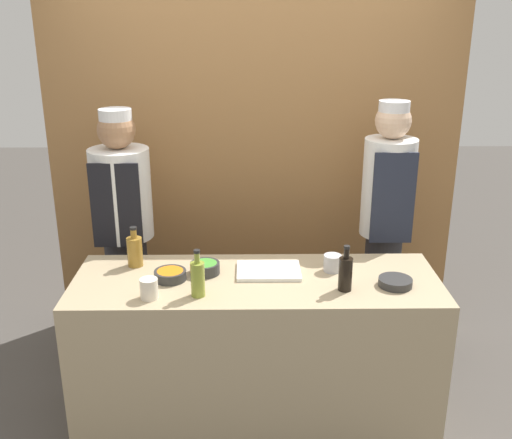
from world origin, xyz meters
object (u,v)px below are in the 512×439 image
at_px(bottle_vinegar, 135,251).
at_px(bottle_oil, 198,278).
at_px(chef_left, 124,233).
at_px(sauce_bowl_orange, 170,274).
at_px(cutting_board, 269,271).
at_px(sauce_bowl_green, 205,267).
at_px(bottle_soy, 345,273).
at_px(cup_steel, 332,263).
at_px(chef_right, 385,226).
at_px(sauce_bowl_white, 395,282).
at_px(cup_cream, 149,289).

height_order(bottle_vinegar, bottle_oil, bottle_oil).
bearing_deg(chef_left, bottle_oil, -57.77).
bearing_deg(sauce_bowl_orange, cutting_board, 8.54).
xyz_separation_m(sauce_bowl_orange, chef_left, (-0.36, 0.63, -0.01)).
relative_size(sauce_bowl_green, bottle_soy, 0.66).
relative_size(bottle_oil, cup_steel, 2.55).
distance_m(bottle_oil, chef_right, 1.36).
height_order(chef_left, chef_right, chef_right).
bearing_deg(bottle_oil, sauce_bowl_white, 5.51).
bearing_deg(sauce_bowl_orange, sauce_bowl_green, 22.62).
height_order(cup_steel, chef_right, chef_right).
bearing_deg(cup_steel, bottle_soy, -81.95).
bearing_deg(bottle_soy, cup_steel, 98.05).
height_order(cup_steel, cup_cream, cup_cream).
bearing_deg(cup_steel, sauce_bowl_orange, -173.64).
xyz_separation_m(sauce_bowl_white, cup_steel, (-0.29, 0.19, 0.02)).
bearing_deg(bottle_vinegar, cup_cream, -70.79).
xyz_separation_m(bottle_vinegar, cup_cream, (0.13, -0.38, -0.04)).
height_order(sauce_bowl_green, sauce_bowl_white, sauce_bowl_green).
bearing_deg(sauce_bowl_white, cup_steel, 147.69).
height_order(cutting_board, chef_left, chef_left).
xyz_separation_m(cup_cream, chef_right, (1.32, 0.84, 0.00)).
xyz_separation_m(cutting_board, cup_steel, (0.34, 0.02, 0.03)).
bearing_deg(bottle_soy, sauce_bowl_orange, 171.48).
xyz_separation_m(bottle_soy, chef_right, (0.37, 0.77, -0.04)).
relative_size(sauce_bowl_orange, cutting_board, 0.49).
relative_size(sauce_bowl_white, chef_left, 0.10).
height_order(sauce_bowl_white, cutting_board, sauce_bowl_white).
bearing_deg(chef_right, sauce_bowl_white, -98.18).
height_order(cutting_board, bottle_oil, bottle_oil).
xyz_separation_m(sauce_bowl_orange, cutting_board, (0.51, 0.08, -0.02)).
bearing_deg(bottle_oil, chef_right, 37.03).
xyz_separation_m(cutting_board, chef_right, (0.74, 0.56, 0.04)).
xyz_separation_m(bottle_soy, cup_steel, (-0.03, 0.23, -0.05)).
relative_size(cutting_board, chef_left, 0.20).
height_order(sauce_bowl_green, chef_right, chef_right).
bearing_deg(cup_steel, bottle_vinegar, 175.58).
bearing_deg(bottle_soy, sauce_bowl_white, 8.88).
bearing_deg(bottle_soy, sauce_bowl_green, 163.88).
xyz_separation_m(cup_steel, cup_cream, (-0.92, -0.30, 0.01)).
bearing_deg(bottle_oil, bottle_vinegar, 135.41).
relative_size(sauce_bowl_orange, cup_cream, 1.63).
relative_size(bottle_vinegar, cup_steel, 2.37).
height_order(bottle_vinegar, cup_cream, bottle_vinegar).
bearing_deg(cup_cream, cutting_board, 26.01).
xyz_separation_m(sauce_bowl_green, sauce_bowl_orange, (-0.17, -0.07, -0.01)).
height_order(sauce_bowl_green, cup_steel, cup_steel).
relative_size(cup_cream, chef_right, 0.06).
xyz_separation_m(sauce_bowl_green, bottle_vinegar, (-0.38, 0.10, 0.05)).
relative_size(bottle_soy, cup_steel, 2.50).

